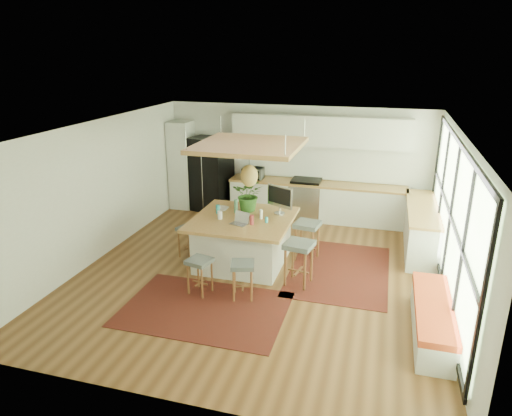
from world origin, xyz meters
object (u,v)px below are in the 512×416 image
(stool_near_right, at_px, (243,279))
(stool_right_front, at_px, (298,266))
(fridge, at_px, (211,175))
(stool_left_side, at_px, (189,240))
(island_plant, at_px, (249,198))
(stool_near_left, at_px, (200,274))
(microwave, at_px, (253,172))
(island, at_px, (243,241))
(stool_right_back, at_px, (307,242))
(laptop, at_px, (239,218))
(monitor, at_px, (280,201))

(stool_near_right, xyz_separation_m, stool_right_front, (0.80, 0.73, 0.00))
(fridge, relative_size, stool_left_side, 2.95)
(stool_left_side, height_order, island_plant, island_plant)
(stool_near_left, relative_size, stool_right_front, 0.80)
(fridge, bearing_deg, stool_left_side, -63.56)
(stool_near_right, relative_size, microwave, 1.28)
(fridge, relative_size, island, 1.02)
(island, bearing_deg, island_plant, 90.22)
(stool_right_back, xyz_separation_m, island_plant, (-1.16, -0.06, 0.84))
(stool_near_right, xyz_separation_m, stool_left_side, (-1.52, 1.26, 0.00))
(stool_left_side, bearing_deg, stool_right_front, -12.92)
(stool_near_left, height_order, island_plant, island_plant)
(stool_near_right, bearing_deg, island_plant, 103.04)
(island, xyz_separation_m, laptop, (0.03, -0.34, 0.58))
(stool_right_back, height_order, island_plant, island_plant)
(stool_right_back, bearing_deg, stool_near_left, -129.23)
(laptop, distance_m, microwave, 3.19)
(island, xyz_separation_m, monitor, (0.61, 0.43, 0.72))
(stool_near_right, bearing_deg, fridge, 117.35)
(stool_right_back, height_order, stool_left_side, stool_right_back)
(stool_near_left, xyz_separation_m, island_plant, (0.34, 1.79, 0.84))
(stool_near_left, bearing_deg, laptop, 69.35)
(monitor, height_order, microwave, monitor)
(stool_left_side, bearing_deg, stool_near_left, -59.53)
(island_plant, bearing_deg, stool_right_back, 2.75)
(fridge, xyz_separation_m, laptop, (1.76, -3.15, 0.12))
(island, relative_size, monitor, 3.05)
(stool_right_front, relative_size, laptop, 2.43)
(island, xyz_separation_m, microwave, (-0.61, 2.78, 0.63))
(fridge, relative_size, island_plant, 2.82)
(stool_near_right, bearing_deg, stool_near_left, -175.95)
(stool_near_left, distance_m, island_plant, 2.00)
(monitor, bearing_deg, fridge, 161.87)
(laptop, bearing_deg, fridge, 136.25)
(monitor, bearing_deg, stool_near_right, -69.66)
(island, height_order, island_plant, island_plant)
(island, height_order, stool_near_left, island)
(stool_right_back, xyz_separation_m, laptop, (-1.13, -0.84, 0.70))
(fridge, relative_size, stool_near_left, 2.97)
(island, xyz_separation_m, stool_right_back, (1.16, 0.50, -0.11))
(island, distance_m, stool_right_front, 1.33)
(fridge, distance_m, island_plant, 2.94)
(laptop, xyz_separation_m, monitor, (0.58, 0.77, 0.14))
(stool_near_left, height_order, stool_left_side, stool_left_side)
(stool_near_left, bearing_deg, island, 75.65)
(island, bearing_deg, microwave, 102.31)
(laptop, height_order, monitor, monitor)
(island, height_order, laptop, laptop)
(laptop, bearing_deg, stool_near_right, -51.83)
(fridge, bearing_deg, stool_right_front, -34.66)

